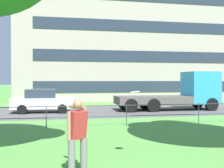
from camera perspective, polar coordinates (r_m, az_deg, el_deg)
The scene contains 7 objects.
street_strip at distance 20.08m, azimuth -6.93°, elevation -5.34°, with size 80.00×8.00×0.01m, color #565454.
park_fence at distance 13.40m, azimuth -4.83°, elevation -5.50°, with size 33.12×0.04×1.00m.
person_thrower at distance 6.56m, azimuth -6.81°, elevation -9.76°, with size 0.47×0.88×1.70m.
frisbee at distance 7.76m, azimuth 4.47°, elevation -1.56°, with size 0.37×0.37×0.06m.
car_white_far_right at distance 19.72m, azimuth -13.46°, elevation -3.21°, with size 4.03×1.87×1.54m.
flatbed_truck_far_left at distance 21.59m, azimuth 13.42°, elevation -1.71°, with size 7.34×2.53×2.75m.
apartment_building_background at distance 36.95m, azimuth 1.56°, elevation 7.08°, with size 24.25×16.05×12.44m.
Camera 1 is at (-1.47, -2.45, 2.11)m, focal length 46.68 mm.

